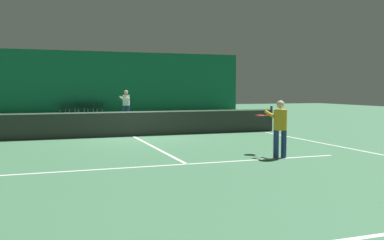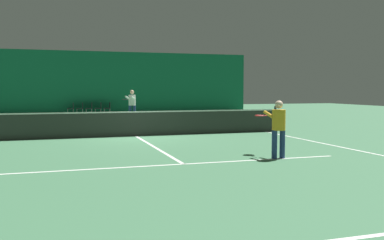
% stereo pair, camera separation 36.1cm
% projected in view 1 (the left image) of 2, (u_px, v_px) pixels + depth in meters
% --- Properties ---
extents(ground_plane, '(60.00, 60.00, 0.00)m').
position_uv_depth(ground_plane, '(133.00, 136.00, 16.23)').
color(ground_plane, '#3D704C').
extents(backdrop_curtain, '(23.00, 0.12, 4.50)m').
position_uv_depth(backdrop_curtain, '(90.00, 83.00, 30.60)').
color(backdrop_curtain, '#146042').
rests_on(backdrop_curtain, ground).
extents(court_line_baseline_far, '(11.00, 0.10, 0.00)m').
position_uv_depth(court_line_baseline_far, '(96.00, 117.00, 27.44)').
color(court_line_baseline_far, white).
rests_on(court_line_baseline_far, ground).
extents(court_line_service_far, '(8.25, 0.10, 0.00)m').
position_uv_depth(court_line_service_far, '(109.00, 123.00, 22.26)').
color(court_line_service_far, white).
rests_on(court_line_service_far, ground).
extents(court_line_service_near, '(8.25, 0.10, 0.00)m').
position_uv_depth(court_line_service_near, '(187.00, 164.00, 10.21)').
color(court_line_service_near, white).
rests_on(court_line_service_near, ground).
extents(court_line_sideline_right, '(0.10, 23.80, 0.00)m').
position_uv_depth(court_line_sideline_right, '(262.00, 131.00, 18.05)').
color(court_line_sideline_right, white).
rests_on(court_line_sideline_right, ground).
extents(court_line_centre, '(0.10, 12.80, 0.00)m').
position_uv_depth(court_line_centre, '(133.00, 136.00, 16.23)').
color(court_line_centre, white).
rests_on(court_line_centre, ground).
extents(tennis_net, '(12.00, 0.10, 1.07)m').
position_uv_depth(tennis_net, '(133.00, 123.00, 16.20)').
color(tennis_net, '#2D332D').
rests_on(tennis_net, ground).
extents(player_near, '(0.40, 1.29, 1.50)m').
position_uv_depth(player_near, '(279.00, 124.00, 11.10)').
color(player_near, navy).
rests_on(player_near, ground).
extents(player_far, '(1.04, 1.36, 1.73)m').
position_uv_depth(player_far, '(126.00, 103.00, 24.43)').
color(player_far, navy).
rests_on(player_far, ground).
extents(courtside_chair_0, '(0.44, 0.44, 0.84)m').
position_uv_depth(courtside_chair_0, '(64.00, 108.00, 29.60)').
color(courtside_chair_0, '#99999E').
rests_on(courtside_chair_0, ground).
extents(courtside_chair_1, '(0.44, 0.44, 0.84)m').
position_uv_depth(courtside_chair_1, '(73.00, 108.00, 29.81)').
color(courtside_chair_1, '#99999E').
rests_on(courtside_chair_1, ground).
extents(courtside_chair_2, '(0.44, 0.44, 0.84)m').
position_uv_depth(courtside_chair_2, '(82.00, 108.00, 30.02)').
color(courtside_chair_2, '#99999E').
rests_on(courtside_chair_2, ground).
extents(courtside_chair_3, '(0.44, 0.44, 0.84)m').
position_uv_depth(courtside_chair_3, '(92.00, 107.00, 30.23)').
color(courtside_chair_3, '#99999E').
rests_on(courtside_chair_3, ground).
extents(courtside_chair_4, '(0.44, 0.44, 0.84)m').
position_uv_depth(courtside_chair_4, '(101.00, 107.00, 30.44)').
color(courtside_chair_4, '#99999E').
rests_on(courtside_chair_4, ground).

